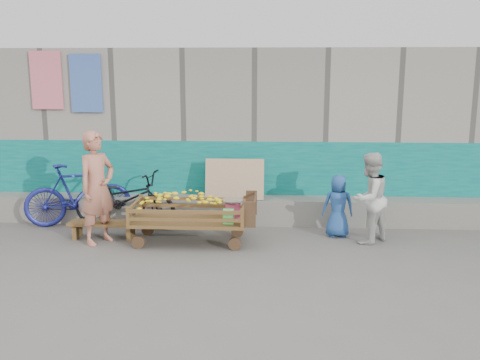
# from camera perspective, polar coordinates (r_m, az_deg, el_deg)

# --- Properties ---
(ground) EXTENTS (80.00, 80.00, 0.00)m
(ground) POSITION_cam_1_polar(r_m,az_deg,el_deg) (7.23, -4.15, -9.69)
(ground) COLOR #5B5853
(ground) RESTS_ON ground
(building_wall) EXTENTS (12.00, 3.50, 3.00)m
(building_wall) POSITION_cam_1_polar(r_m,az_deg,el_deg) (10.83, -1.55, 5.51)
(building_wall) COLOR gray
(building_wall) RESTS_ON ground
(banana_cart) EXTENTS (1.91, 0.87, 0.81)m
(banana_cart) POSITION_cam_1_polar(r_m,az_deg,el_deg) (8.24, -5.70, -3.01)
(banana_cart) COLOR brown
(banana_cart) RESTS_ON ground
(bench) EXTENTS (1.08, 0.32, 0.27)m
(bench) POSITION_cam_1_polar(r_m,az_deg,el_deg) (8.77, -14.34, -4.79)
(bench) COLOR brown
(bench) RESTS_ON ground
(vendor_man) EXTENTS (0.69, 0.76, 1.74)m
(vendor_man) POSITION_cam_1_polar(r_m,az_deg,el_deg) (8.41, -14.98, -0.80)
(vendor_man) COLOR #B36B54
(vendor_man) RESTS_ON ground
(woman) EXTENTS (0.86, 0.86, 1.41)m
(woman) POSITION_cam_1_polar(r_m,az_deg,el_deg) (8.42, 13.60, -1.88)
(woman) COLOR beige
(woman) RESTS_ON ground
(child) EXTENTS (0.50, 0.33, 1.01)m
(child) POSITION_cam_1_polar(r_m,az_deg,el_deg) (8.66, 10.41, -2.73)
(child) COLOR #224C92
(child) RESTS_ON ground
(bicycle_dark) EXTENTS (1.93, 0.96, 0.97)m
(bicycle_dark) POSITION_cam_1_polar(r_m,az_deg,el_deg) (9.24, -12.25, -2.01)
(bicycle_dark) COLOR black
(bicycle_dark) RESTS_ON ground
(bicycle_blue) EXTENTS (1.85, 1.04, 1.07)m
(bicycle_blue) POSITION_cam_1_polar(r_m,az_deg,el_deg) (9.55, -16.86, -1.50)
(bicycle_blue) COLOR navy
(bicycle_blue) RESTS_ON ground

